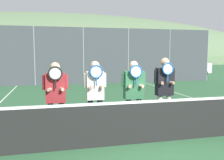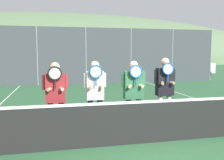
{
  "view_description": "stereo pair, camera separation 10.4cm",
  "coord_description": "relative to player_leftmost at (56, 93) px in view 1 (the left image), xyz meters",
  "views": [
    {
      "loc": [
        -1.98,
        -5.01,
        1.99
      ],
      "look_at": [
        -0.51,
        1.04,
        1.31
      ],
      "focal_mm": 40.0,
      "sensor_mm": 36.0,
      "label": 1
    },
    {
      "loc": [
        -1.88,
        -5.04,
        1.99
      ],
      "look_at": [
        -0.51,
        1.04,
        1.31
      ],
      "focal_mm": 40.0,
      "sensor_mm": 36.0,
      "label": 2
    }
  ],
  "objects": [
    {
      "name": "court_line_right_sideline",
      "position": [
        5.93,
        2.24,
        -1.06
      ],
      "size": [
        0.05,
        16.0,
        0.01
      ],
      "primitive_type": "cube",
      "color": "white",
      "rests_on": "ground_plane"
    },
    {
      "name": "player_center_left",
      "position": [
        0.93,
        0.1,
        0.0
      ],
      "size": [
        0.55,
        0.34,
        1.8
      ],
      "color": "#232838",
      "rests_on": "ground_plane"
    },
    {
      "name": "clubhouse_building",
      "position": [
        2.35,
        19.56,
        0.63
      ],
      "size": [
        16.41,
        5.5,
        3.34
      ],
      "color": "beige",
      "rests_on": "ground_plane"
    },
    {
      "name": "tennis_net",
      "position": [
        1.9,
        -0.76,
        -0.57
      ],
      "size": [
        10.83,
        0.09,
        1.06
      ],
      "color": "gray",
      "rests_on": "ground_plane"
    },
    {
      "name": "player_rightmost",
      "position": [
        2.76,
        0.11,
        0.04
      ],
      "size": [
        0.57,
        0.34,
        1.86
      ],
      "color": "white",
      "rests_on": "ground_plane"
    },
    {
      "name": "player_leftmost",
      "position": [
        0.0,
        0.0,
        0.0
      ],
      "size": [
        0.58,
        0.34,
        1.78
      ],
      "color": "#232838",
      "rests_on": "ground_plane"
    },
    {
      "name": "player_center_right",
      "position": [
        1.89,
        0.02,
        0.0
      ],
      "size": [
        0.61,
        0.34,
        1.79
      ],
      "color": "#56565B",
      "rests_on": "ground_plane"
    },
    {
      "name": "ground_plane",
      "position": [
        1.9,
        -0.76,
        -1.07
      ],
      "size": [
        120.0,
        120.0,
        0.0
      ],
      "primitive_type": "plane",
      "color": "#2D5B38"
    },
    {
      "name": "car_center",
      "position": [
        5.78,
        13.25,
        -0.15
      ],
      "size": [
        4.61,
        2.09,
        1.8
      ],
      "color": "black",
      "rests_on": "ground_plane"
    },
    {
      "name": "car_right_of_center",
      "position": [
        10.84,
        13.29,
        -0.14
      ],
      "size": [
        4.19,
        1.95,
        1.83
      ],
      "color": "silver",
      "rests_on": "ground_plane"
    },
    {
      "name": "hill_distant",
      "position": [
        1.9,
        58.23,
        -1.07
      ],
      "size": [
        111.8,
        62.11,
        21.74
      ],
      "color": "#5B7551",
      "rests_on": "ground_plane"
    },
    {
      "name": "fence_back",
      "position": [
        1.9,
        10.03,
        0.72
      ],
      "size": [
        17.88,
        0.06,
        3.58
      ],
      "color": "gray",
      "rests_on": "ground_plane"
    },
    {
      "name": "car_left_of_center",
      "position": [
        0.82,
        13.42,
        -0.15
      ],
      "size": [
        4.02,
        2.09,
        1.8
      ],
      "color": "#B2B7BC",
      "rests_on": "ground_plane"
    }
  ]
}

